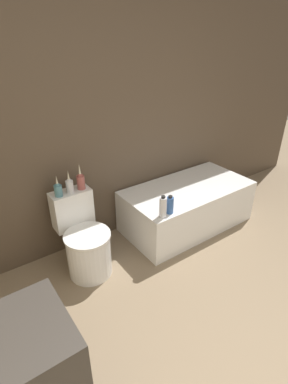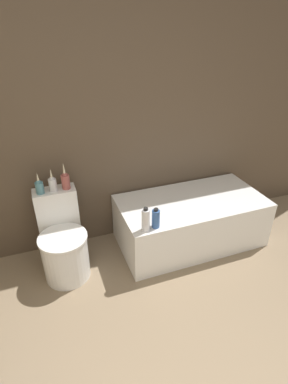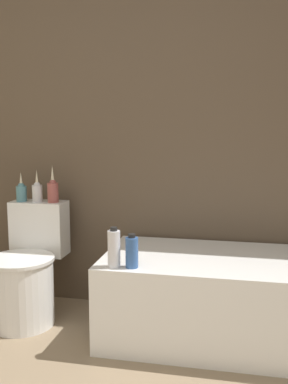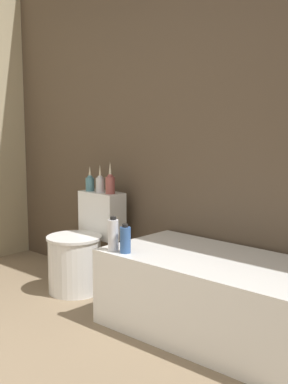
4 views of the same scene
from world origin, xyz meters
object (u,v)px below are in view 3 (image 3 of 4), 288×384
object	(u,v)px
vase_gold	(21,191)
shampoo_bottle_tall	(114,248)
vase_silver	(37,191)
shampoo_bottle_short	(132,252)
vase_bronze	(53,190)
bathtub	(228,298)
toilet	(27,274)

from	to	relation	value
vase_gold	shampoo_bottle_tall	bearing A→B (deg)	-32.38
vase_silver	vase_gold	bearing A→B (deg)	-175.63
shampoo_bottle_short	vase_gold	bearing A→B (deg)	151.18
vase_bronze	shampoo_bottle_tall	size ratio (longest dim) A/B	1.12
bathtub	shampoo_bottle_tall	size ratio (longest dim) A/B	6.59
vase_bronze	shampoo_bottle_tall	distance (m)	0.77
bathtub	shampoo_bottle_short	xyz separation A→B (m)	(-0.50, -0.28, 0.32)
vase_gold	shampoo_bottle_short	bearing A→B (deg)	-28.82
vase_silver	shampoo_bottle_short	world-z (taller)	vase_silver
bathtub	vase_gold	bearing A→B (deg)	172.05
toilet	vase_silver	world-z (taller)	vase_silver
toilet	vase_silver	bearing A→B (deg)	90.00
vase_gold	vase_silver	xyz separation A→B (m)	(0.11, 0.01, 0.00)
vase_bronze	shampoo_bottle_short	bearing A→B (deg)	-37.04
shampoo_bottle_tall	toilet	bearing A→B (deg)	155.58
bathtub	vase_gold	world-z (taller)	vase_gold
toilet	vase_bronze	size ratio (longest dim) A/B	3.02
toilet	shampoo_bottle_short	bearing A→B (deg)	-20.83
bathtub	vase_gold	distance (m)	1.48
toilet	vase_gold	world-z (taller)	vase_gold
vase_gold	vase_bronze	size ratio (longest dim) A/B	0.80
bathtub	toilet	size ratio (longest dim) A/B	1.95
bathtub	shampoo_bottle_short	size ratio (longest dim) A/B	7.85
vase_gold	bathtub	bearing A→B (deg)	-7.95
toilet	vase_gold	xyz separation A→B (m)	(-0.11, 0.19, 0.49)
bathtub	vase_bronze	size ratio (longest dim) A/B	5.89
vase_gold	vase_silver	bearing A→B (deg)	4.37
vase_gold	vase_silver	size ratio (longest dim) A/B	0.93
vase_silver	shampoo_bottle_tall	xyz separation A→B (m)	(0.66, -0.49, -0.21)
vase_gold	vase_silver	world-z (taller)	vase_silver
shampoo_bottle_tall	shampoo_bottle_short	size ratio (longest dim) A/B	1.19
toilet	vase_gold	distance (m)	0.54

